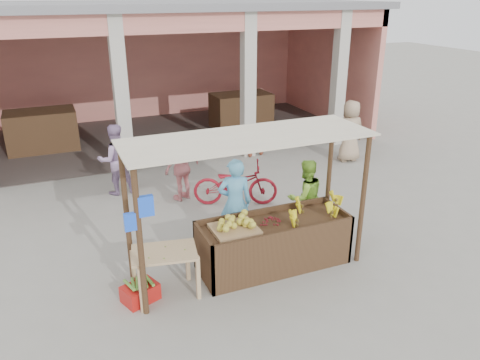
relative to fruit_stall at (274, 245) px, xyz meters
name	(u,v)px	position (x,y,z in m)	size (l,w,h in m)	color
ground	(247,271)	(-0.50, 0.00, -0.40)	(60.00, 60.00, 0.00)	gray
market_building	(135,52)	(-0.45, 8.93, 2.30)	(14.40, 6.40, 4.20)	#E08575
fruit_stall	(274,245)	(0.00, 0.00, 0.00)	(2.60, 0.95, 0.80)	#4A311D
stall_awning	(245,162)	(-0.51, 0.06, 1.58)	(4.09, 1.35, 2.39)	#4A311D
banana_heap	(315,209)	(0.83, 0.06, 0.51)	(1.22, 0.67, 0.22)	yellow
melon_tray	(234,226)	(-0.71, 0.05, 0.49)	(0.75, 0.65, 0.20)	#A58155
berry_heap	(270,220)	(-0.05, 0.05, 0.47)	(0.41, 0.34, 0.13)	maroon
side_table	(165,259)	(-1.95, -0.14, 0.26)	(1.09, 0.83, 0.80)	tan
papaya_pile	(164,246)	(-1.95, -0.14, 0.50)	(0.72, 0.41, 0.21)	#43832B
red_crate	(140,293)	(-2.36, -0.11, -0.26)	(0.52, 0.38, 0.27)	#B01712
plantain_bundle	(139,283)	(-2.36, -0.11, -0.09)	(0.42, 0.29, 0.08)	#589134
produce_sacks	(256,146)	(2.17, 5.45, -0.08)	(0.85, 0.53, 0.65)	maroon
vendor_blue	(235,200)	(-0.34, 0.93, 0.52)	(0.69, 0.51, 1.84)	#5AAEDD
vendor_green	(305,195)	(1.10, 0.84, 0.41)	(0.78, 0.45, 1.62)	#89C53A
motorcycle	(235,183)	(0.36, 2.61, 0.11)	(1.97, 0.68, 1.03)	maroon
shopper_b	(182,165)	(-0.64, 3.34, 0.43)	(0.98, 0.52, 1.67)	pink
shopper_c	(350,128)	(4.43, 4.09, 0.56)	(0.92, 0.60, 1.91)	tan
shopper_f	(115,156)	(-1.97, 4.30, 0.52)	(0.90, 0.52, 1.84)	#9C7EA9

